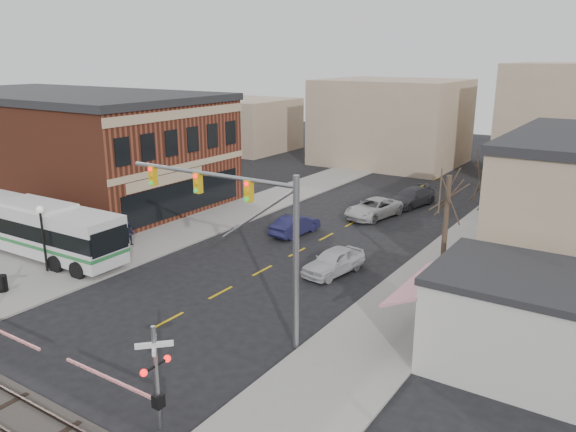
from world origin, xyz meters
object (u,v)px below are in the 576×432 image
object	(u,v)px
street_lamp	(42,225)
pedestrian_far	(129,234)
trash_bin	(2,283)
car_d	(411,197)
transit_bus	(39,228)
traffic_signal_mast	(246,218)
pedestrian_near	(100,257)
rr_crossing_east	(148,375)
car_a	(334,261)
car_c	(373,208)
car_b	(295,225)

from	to	relation	value
street_lamp	pedestrian_far	distance (m)	6.46
trash_bin	car_d	world-z (taller)	car_d
transit_bus	car_d	world-z (taller)	transit_bus
pedestrian_far	traffic_signal_mast	bearing A→B (deg)	-62.98
transit_bus	pedestrian_near	distance (m)	5.91
rr_crossing_east	car_a	bearing A→B (deg)	95.36
car_a	pedestrian_far	world-z (taller)	pedestrian_far
car_a	car_c	bearing A→B (deg)	113.88
car_d	car_c	bearing A→B (deg)	-90.71
street_lamp	car_c	world-z (taller)	street_lamp
pedestrian_near	transit_bus	bearing A→B (deg)	93.26
car_b	pedestrian_far	size ratio (longest dim) A/B	2.65
transit_bus	car_d	distance (m)	30.01
pedestrian_near	trash_bin	bearing A→B (deg)	157.61
street_lamp	car_c	distance (m)	24.96
car_c	pedestrian_far	bearing A→B (deg)	-113.48
car_c	car_d	xyz separation A→B (m)	(1.22, 5.20, 0.02)
street_lamp	car_a	world-z (taller)	street_lamp
traffic_signal_mast	street_lamp	xyz separation A→B (m)	(-14.86, -0.65, -2.65)
car_a	pedestrian_near	distance (m)	14.09
pedestrian_near	pedestrian_far	xyz separation A→B (m)	(-2.41, 4.37, -0.16)
rr_crossing_east	car_b	world-z (taller)	rr_crossing_east
trash_bin	pedestrian_near	distance (m)	5.45
traffic_signal_mast	rr_crossing_east	distance (m)	8.46
traffic_signal_mast	pedestrian_far	size ratio (longest dim) A/B	5.88
transit_bus	pedestrian_far	bearing A→B (deg)	52.25
car_b	car_a	bearing A→B (deg)	144.50
pedestrian_far	pedestrian_near	bearing A→B (deg)	-103.34
car_c	pedestrian_near	size ratio (longest dim) A/B	2.80
trash_bin	rr_crossing_east	bearing A→B (deg)	-13.08
rr_crossing_east	car_c	bearing A→B (deg)	99.26
street_lamp	car_c	xyz separation A→B (m)	(11.45, 22.05, -2.31)
traffic_signal_mast	rr_crossing_east	world-z (taller)	traffic_signal_mast
rr_crossing_east	street_lamp	size ratio (longest dim) A/B	1.36
street_lamp	car_a	distance (m)	17.61
car_a	car_c	size ratio (longest dim) A/B	0.83
trash_bin	car_b	bearing A→B (deg)	66.16
car_a	car_c	distance (m)	12.91
trash_bin	traffic_signal_mast	bearing A→B (deg)	15.15
traffic_signal_mast	pedestrian_near	distance (m)	12.85
trash_bin	pedestrian_near	size ratio (longest dim) A/B	0.46
rr_crossing_east	pedestrian_near	bearing A→B (deg)	147.22
car_b	pedestrian_far	distance (m)	11.82
car_a	pedestrian_far	distance (m)	14.55
street_lamp	car_a	xyz separation A→B (m)	(14.63, 9.54, -2.30)
transit_bus	car_b	size ratio (longest dim) A/B	3.08
car_b	car_c	bearing A→B (deg)	-106.67
pedestrian_near	pedestrian_far	size ratio (longest dim) A/B	1.19
transit_bus	car_c	distance (m)	25.00
traffic_signal_mast	car_d	size ratio (longest dim) A/B	1.81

